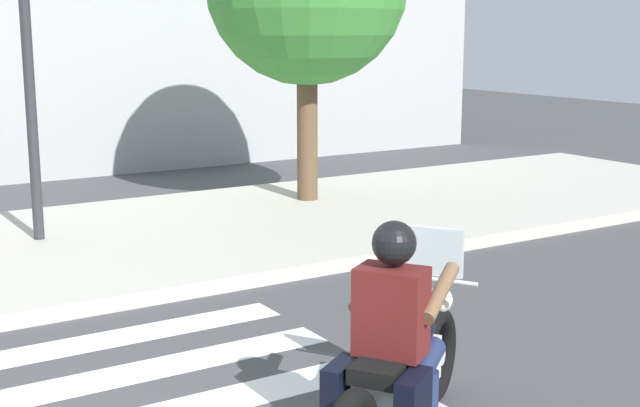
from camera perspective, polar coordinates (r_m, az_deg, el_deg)
The scene contains 6 objects.
crosswalk_stripe_3 at distance 6.21m, azimuth -7.58°, elevation -12.82°, with size 2.80×0.40×0.01m, color white.
crosswalk_stripe_4 at distance 6.89m, azimuth -10.40°, elevation -10.40°, with size 2.80×0.40×0.01m, color white.
crosswalk_stripe_5 at distance 7.60m, azimuth -12.67°, elevation -8.41°, with size 2.80×0.40×0.01m, color white.
motorcycle at distance 5.44m, azimuth 5.19°, elevation -11.07°, with size 1.89×1.29×1.26m.
rider at distance 5.24m, azimuth 4.94°, elevation -7.61°, with size 0.77×0.73×1.45m.
street_lamp at distance 10.34m, azimuth -18.56°, elevation 11.12°, with size 0.28×0.28×4.28m.
Camera 1 is at (-0.92, -4.38, 2.54)m, focal length 49.36 mm.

